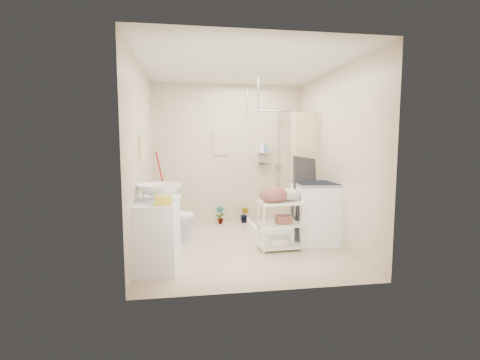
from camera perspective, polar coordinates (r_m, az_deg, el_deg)
The scene contains 23 objects.
floor at distance 5.25m, azimuth 0.30°, elevation -10.69°, with size 3.20×3.20×0.00m, color beige.
ceiling at distance 5.13m, azimuth 0.32°, elevation 18.28°, with size 2.80×3.20×0.04m, color silver.
wall_back at distance 6.61m, azimuth -1.90°, elevation 4.28°, with size 2.80×0.04×2.60m, color beige.
wall_front at distance 3.46m, azimuth 4.52°, elevation 2.36°, with size 2.80×0.04×2.60m, color beige.
wall_left at distance 5.00m, azimuth -15.77°, elevation 3.37°, with size 0.04×3.20×2.60m, color beige.
wall_right at distance 5.43m, azimuth 15.09°, elevation 3.61°, with size 0.04×3.20×2.60m, color beige.
vanity at distance 4.46m, azimuth -13.35°, elevation -8.48°, with size 0.52×0.94×0.82m, color silver.
sink at distance 4.43m, azimuth -13.10°, elevation -1.87°, with size 0.55×0.55×0.19m, color silver.
counter_basket at distance 4.04m, azimuth -12.45°, elevation -3.24°, with size 0.19×0.15×0.11m, color gold.
floor_basket at distance 4.27m, azimuth -12.16°, elevation -13.81°, with size 0.29×0.22×0.16m, color #F8E44A.
toilet at distance 5.49m, azimuth -11.22°, elevation -6.05°, with size 0.41×0.73×0.74m, color white.
mop at distance 6.47m, azimuth -12.76°, elevation -1.49°, with size 0.13×0.13×1.35m, color #9E1108, non-canonical shape.
potted_plant_a at distance 6.55m, azimuth -3.27°, elevation -5.74°, with size 0.18×0.12×0.34m, color brown.
potted_plant_b at distance 6.63m, azimuth 0.76°, elevation -5.72°, with size 0.17×0.13×0.30m, color brown.
hanging_towel at distance 6.57m, azimuth -3.19°, elevation 6.01°, with size 0.28×0.03×0.42m, color #C9B78F.
towel_ring at distance 4.79m, azimuth -15.88°, elevation 5.28°, with size 0.04×0.22×0.34m, color #FFEE93, non-canonical shape.
tp_holder at distance 5.11m, azimuth -15.06°, elevation -3.10°, with size 0.08×0.12×0.14m, color white, non-canonical shape.
shower at distance 6.25m, azimuth 6.49°, elevation 1.83°, with size 1.10×1.10×2.10m, color white, non-canonical shape.
shampoo_bottle_a at distance 6.63m, azimuth 3.71°, elevation 5.43°, with size 0.09×0.09×0.23m, color white.
shampoo_bottle_b at distance 6.64m, azimuth 4.19°, elevation 5.15°, with size 0.07×0.08×0.16m, color #4D74B9.
washing_machine at distance 5.42m, azimuth 12.34°, elevation -5.27°, with size 0.63×0.65×0.92m, color silver.
laundry_rack at distance 5.00m, azimuth 6.61°, elevation -6.66°, with size 0.60×0.35×0.83m, color silver, non-canonical shape.
ironing_board at distance 5.36m, azimuth 10.68°, elevation -3.04°, with size 0.38×0.11×1.35m, color black, non-canonical shape.
Camera 1 is at (-0.80, -4.96, 1.54)m, focal length 26.00 mm.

